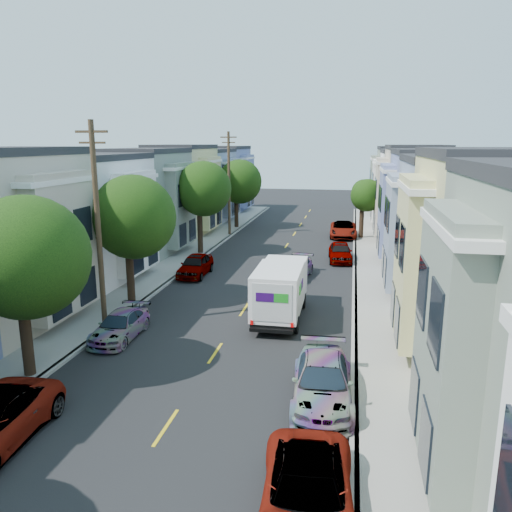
{
  "coord_description": "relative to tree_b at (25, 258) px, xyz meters",
  "views": [
    {
      "loc": [
        5.69,
        -19.81,
        9.12
      ],
      "look_at": [
        -0.09,
        9.91,
        2.2
      ],
      "focal_mm": 35.0,
      "sensor_mm": 36.0,
      "label": 1
    }
  ],
  "objects": [
    {
      "name": "curb_left",
      "position": [
        0.25,
        18.61,
        -4.82
      ],
      "size": [
        0.3,
        70.0,
        0.15
      ],
      "primitive_type": "cube",
      "color": "gray",
      "rests_on": "ground"
    },
    {
      "name": "tree_b",
      "position": [
        0.0,
        0.0,
        0.0
      ],
      "size": [
        4.7,
        4.7,
        7.26
      ],
      "color": "black",
      "rests_on": "ground"
    },
    {
      "name": "sidewalk_left",
      "position": [
        -1.05,
        18.61,
        -4.82
      ],
      "size": [
        2.6,
        70.0,
        0.15
      ],
      "primitive_type": "cube",
      "color": "gray",
      "rests_on": "ground"
    },
    {
      "name": "parked_right_c",
      "position": [
        11.2,
        22.42,
        -4.15
      ],
      "size": [
        2.11,
        4.7,
        1.49
      ],
      "primitive_type": "imported",
      "rotation": [
        0.0,
        0.0,
        0.08
      ],
      "color": "black",
      "rests_on": "ground"
    },
    {
      "name": "parked_left_c",
      "position": [
        1.4,
        4.46,
        -4.28
      ],
      "size": [
        1.77,
        4.12,
        1.23
      ],
      "primitive_type": "imported",
      "rotation": [
        0.0,
        0.0,
        0.01
      ],
      "color": "#9AA3AE",
      "rests_on": "ground"
    },
    {
      "name": "centerline",
      "position": [
        6.3,
        18.61,
        -4.89
      ],
      "size": [
        0.12,
        70.0,
        0.01
      ],
      "primitive_type": "cube",
      "color": "gold",
      "rests_on": "ground"
    },
    {
      "name": "utility_pole_far",
      "position": [
        0.0,
        31.61,
        0.26
      ],
      "size": [
        1.6,
        0.26,
        10.0
      ],
      "color": "#42301E",
      "rests_on": "ground"
    },
    {
      "name": "parked_right_d",
      "position": [
        11.2,
        32.81,
        -4.13
      ],
      "size": [
        2.69,
        5.56,
        1.52
      ],
      "primitive_type": "imported",
      "rotation": [
        0.0,
        0.0,
        0.03
      ],
      "color": "black",
      "rests_on": "ground"
    },
    {
      "name": "parked_right_b",
      "position": [
        11.2,
        0.29,
        -4.14
      ],
      "size": [
        2.42,
        5.18,
        1.52
      ],
      "primitive_type": "imported",
      "rotation": [
        0.0,
        0.0,
        0.06
      ],
      "color": "silver",
      "rests_on": "ground"
    },
    {
      "name": "road_slab",
      "position": [
        6.3,
        18.61,
        -4.88
      ],
      "size": [
        12.0,
        70.0,
        0.02
      ],
      "primitive_type": "cube",
      "color": "black",
      "rests_on": "ground"
    },
    {
      "name": "tree_d",
      "position": [
        -0.0,
        22.78,
        0.52
      ],
      "size": [
        4.49,
        4.49,
        7.69
      ],
      "color": "black",
      "rests_on": "ground"
    },
    {
      "name": "curb_right",
      "position": [
        12.35,
        18.61,
        -4.82
      ],
      "size": [
        0.3,
        70.0,
        0.15
      ],
      "primitive_type": "cube",
      "color": "gray",
      "rests_on": "ground"
    },
    {
      "name": "townhouse_row_right",
      "position": [
        17.45,
        18.61,
        -4.89
      ],
      "size": [
        5.0,
        70.0,
        8.5
      ],
      "primitive_type": "cube",
      "color": "#7F8BA2",
      "rests_on": "ground"
    },
    {
      "name": "townhouse_row_left",
      "position": [
        -4.85,
        18.61,
        -4.89
      ],
      "size": [
        5.0,
        70.0,
        8.5
      ],
      "primitive_type": "cube",
      "color": "#7F8BA2",
      "rests_on": "ground"
    },
    {
      "name": "fedex_truck",
      "position": [
        8.46,
        8.7,
        -3.27
      ],
      "size": [
        2.33,
        6.06,
        2.91
      ],
      "rotation": [
        0.0,
        0.0,
        0.01
      ],
      "color": "silver",
      "rests_on": "ground"
    },
    {
      "name": "ground",
      "position": [
        6.3,
        3.61,
        -4.89
      ],
      "size": [
        160.0,
        160.0,
        0.0
      ],
      "primitive_type": "plane",
      "color": "black",
      "rests_on": "ground"
    },
    {
      "name": "parked_right_a",
      "position": [
        11.2,
        -5.56,
        -4.2
      ],
      "size": [
        2.68,
        5.17,
        1.39
      ],
      "primitive_type": "imported",
      "rotation": [
        0.0,
        0.0,
        0.08
      ],
      "color": "#464646",
      "rests_on": "ground"
    },
    {
      "name": "parked_left_d",
      "position": [
        1.4,
        16.1,
        -4.15
      ],
      "size": [
        1.84,
        4.64,
        1.5
      ],
      "primitive_type": "imported",
      "rotation": [
        0.0,
        0.0,
        0.02
      ],
      "color": "#390C05",
      "rests_on": "ground"
    },
    {
      "name": "tree_e",
      "position": [
        -0.0,
        35.94,
        0.12
      ],
      "size": [
        4.7,
        4.7,
        7.38
      ],
      "color": "black",
      "rests_on": "ground"
    },
    {
      "name": "utility_pole_near",
      "position": [
        0.0,
        5.61,
        0.26
      ],
      "size": [
        1.6,
        0.26,
        10.0
      ],
      "color": "#42301E",
      "rests_on": "ground"
    },
    {
      "name": "sidewalk_right",
      "position": [
        13.65,
        18.61,
        -4.82
      ],
      "size": [
        2.6,
        70.0,
        0.15
      ],
      "primitive_type": "cube",
      "color": "gray",
      "rests_on": "ground"
    },
    {
      "name": "tree_far_r",
      "position": [
        13.2,
        32.3,
        -0.74
      ],
      "size": [
        3.1,
        3.1,
        5.76
      ],
      "color": "black",
      "rests_on": "ground"
    },
    {
      "name": "lead_sedan",
      "position": [
        8.3,
        16.88,
        -4.24
      ],
      "size": [
        2.46,
        4.59,
        1.31
      ],
      "primitive_type": "imported",
      "rotation": [
        0.0,
        0.0,
        -0.15
      ],
      "color": "black",
      "rests_on": "ground"
    },
    {
      "name": "tree_c",
      "position": [
        -0.0,
        9.4,
        0.16
      ],
      "size": [
        4.69,
        4.69,
        7.42
      ],
      "color": "black",
      "rests_on": "ground"
    }
  ]
}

